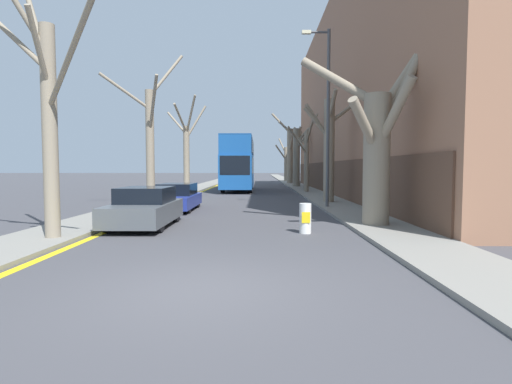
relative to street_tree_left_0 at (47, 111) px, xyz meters
name	(u,v)px	position (x,y,z in m)	size (l,w,h in m)	color
ground_plane	(198,290)	(4.76, -4.33, -3.58)	(300.00, 300.00, 0.00)	#424247
sidewalk_left	(216,182)	(-0.42, 45.67, -3.52)	(2.24, 120.00, 0.12)	gray
sidewalk_right	(289,182)	(9.94, 45.67, -3.52)	(2.24, 120.00, 0.12)	gray
building_facade_right	(394,97)	(16.05, 19.94, 3.81)	(10.08, 40.91, 14.81)	#93664C
kerb_line_stripe	(225,182)	(0.88, 45.67, -3.58)	(0.24, 120.00, 0.01)	yellow
street_tree_left_0	(47,111)	(0.00, 0.00, 0.00)	(4.54, 3.42, 8.08)	gray
street_tree_left_1	(150,139)	(-0.15, 10.77, 0.03)	(3.84, 3.57, 8.52)	gray
street_tree_left_2	(186,151)	(-0.07, 21.01, -0.18)	(3.51, 4.56, 7.57)	gray
street_tree_right_0	(378,144)	(9.77, 2.70, -0.72)	(4.47, 2.73, 6.46)	gray
street_tree_right_1	(329,146)	(9.70, 11.77, -0.31)	(3.54, 2.14, 6.23)	gray
street_tree_right_2	(305,155)	(9.49, 21.57, -0.50)	(3.35, 5.61, 6.50)	gray
street_tree_right_3	(297,155)	(9.68, 30.81, -0.20)	(1.78, 3.66, 6.52)	gray
street_tree_right_4	(290,153)	(9.61, 39.86, 0.35)	(3.59, 4.25, 8.95)	gray
street_tree_right_5	(287,161)	(9.76, 48.11, -0.47)	(4.03, 3.28, 6.44)	gray
double_decker_bus	(238,161)	(3.90, 24.63, -0.95)	(2.60, 10.37, 4.67)	#19519E
parked_car_0	(145,208)	(1.79, 2.89, -2.93)	(1.88, 4.13, 1.37)	#4C5156
parked_car_1	(177,197)	(1.79, 8.27, -2.97)	(1.80, 4.38, 1.29)	navy
lamp_post	(326,111)	(9.07, 8.95, 1.27)	(1.40, 0.20, 8.78)	#4C4F54
traffic_bollard	(305,218)	(7.21, 1.49, -3.11)	(0.37, 0.38, 0.94)	white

